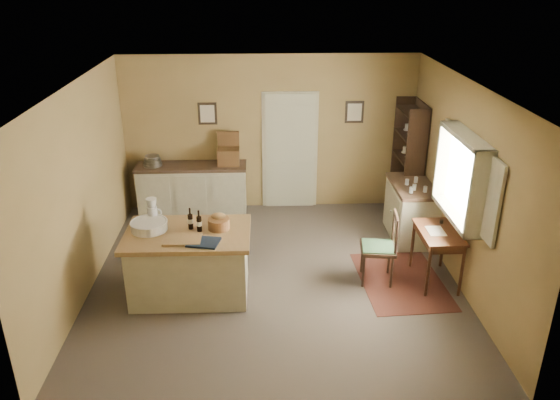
{
  "coord_description": "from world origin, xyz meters",
  "views": [
    {
      "loc": [
        -0.2,
        -6.59,
        4.05
      ],
      "look_at": [
        0.08,
        0.08,
        1.15
      ],
      "focal_mm": 35.0,
      "sensor_mm": 36.0,
      "label": 1
    }
  ],
  "objects_px": {
    "right_cabinet": "(411,210)",
    "shelving_unit": "(410,161)",
    "writing_desk": "(439,238)",
    "desk_chair": "(378,248)",
    "sideboard": "(193,188)",
    "work_island": "(189,261)"
  },
  "relations": [
    {
      "from": "work_island",
      "to": "desk_chair",
      "type": "relative_size",
      "value": 1.61
    },
    {
      "from": "work_island",
      "to": "sideboard",
      "type": "xyz_separation_m",
      "value": [
        -0.21,
        2.54,
        -0.0
      ]
    },
    {
      "from": "right_cabinet",
      "to": "shelving_unit",
      "type": "relative_size",
      "value": 0.57
    },
    {
      "from": "writing_desk",
      "to": "shelving_unit",
      "type": "distance_m",
      "value": 2.18
    },
    {
      "from": "shelving_unit",
      "to": "writing_desk",
      "type": "bearing_deg",
      "value": -94.06
    },
    {
      "from": "writing_desk",
      "to": "desk_chair",
      "type": "distance_m",
      "value": 0.82
    },
    {
      "from": "writing_desk",
      "to": "desk_chair",
      "type": "relative_size",
      "value": 0.86
    },
    {
      "from": "sideboard",
      "to": "desk_chair",
      "type": "bearing_deg",
      "value": -40.32
    },
    {
      "from": "writing_desk",
      "to": "desk_chair",
      "type": "height_order",
      "value": "desk_chair"
    },
    {
      "from": "work_island",
      "to": "sideboard",
      "type": "height_order",
      "value": "work_island"
    },
    {
      "from": "right_cabinet",
      "to": "sideboard",
      "type": "bearing_deg",
      "value": 163.71
    },
    {
      "from": "work_island",
      "to": "sideboard",
      "type": "relative_size",
      "value": 0.86
    },
    {
      "from": "sideboard",
      "to": "desk_chair",
      "type": "xyz_separation_m",
      "value": [
        2.74,
        -2.33,
        0.02
      ]
    },
    {
      "from": "desk_chair",
      "to": "writing_desk",
      "type": "bearing_deg",
      "value": 4.41
    },
    {
      "from": "writing_desk",
      "to": "work_island",
      "type": "bearing_deg",
      "value": -176.99
    },
    {
      "from": "work_island",
      "to": "desk_chair",
      "type": "bearing_deg",
      "value": 5.55
    },
    {
      "from": "work_island",
      "to": "writing_desk",
      "type": "height_order",
      "value": "work_island"
    },
    {
      "from": "sideboard",
      "to": "shelving_unit",
      "type": "xyz_separation_m",
      "value": [
        3.69,
        -0.22,
        0.51
      ]
    },
    {
      "from": "work_island",
      "to": "shelving_unit",
      "type": "distance_m",
      "value": 4.22
    },
    {
      "from": "writing_desk",
      "to": "right_cabinet",
      "type": "bearing_deg",
      "value": 90.01
    },
    {
      "from": "writing_desk",
      "to": "shelving_unit",
      "type": "xyz_separation_m",
      "value": [
        0.15,
        2.15,
        0.33
      ]
    },
    {
      "from": "desk_chair",
      "to": "right_cabinet",
      "type": "bearing_deg",
      "value": 65.65
    }
  ]
}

